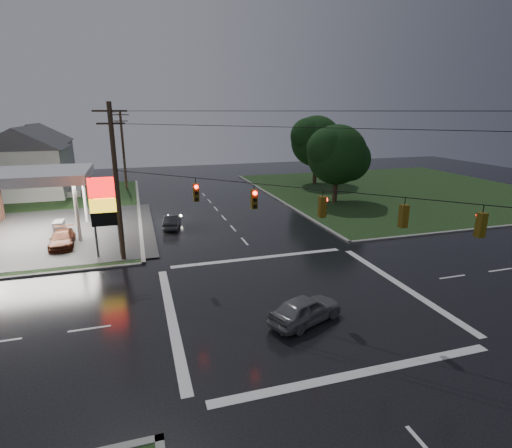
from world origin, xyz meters
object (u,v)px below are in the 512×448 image
object	(u,v)px
tree_ne_near	(338,155)
utility_pole_n	(123,149)
car_north	(172,221)
house_far	(38,152)
car_crossing	(305,309)
car_pump	(62,239)
pylon_sign	(104,204)
tree_ne_far	(317,141)
house_near	(26,162)
utility_pole_nw	(116,182)

from	to	relation	value
tree_ne_near	utility_pole_n	bearing A→B (deg)	145.90
car_north	house_far	bearing A→B (deg)	-50.52
car_crossing	car_pump	size ratio (longest dim) A/B	0.96
car_north	car_crossing	size ratio (longest dim) A/B	0.90
house_far	car_crossing	xyz separation A→B (m)	(21.46, -50.49, -3.70)
house_far	car_north	distance (m)	35.57
pylon_sign	tree_ne_far	xyz separation A→B (m)	(27.65, 23.49, 2.17)
car_north	tree_ne_far	bearing A→B (deg)	-131.11
house_near	tree_ne_far	distance (m)	38.19
house_far	car_pump	bearing A→B (deg)	-77.13
tree_ne_near	car_pump	bearing A→B (deg)	-164.24
utility_pole_nw	tree_ne_far	world-z (taller)	utility_pole_nw
house_near	tree_ne_far	bearing A→B (deg)	-3.01
car_crossing	house_near	bearing A→B (deg)	5.34
car_pump	pylon_sign	bearing A→B (deg)	-46.36
house_near	car_north	bearing A→B (deg)	-50.90
tree_ne_far	tree_ne_near	bearing A→B (deg)	-104.07
utility_pole_n	car_pump	bearing A→B (deg)	-101.04
tree_ne_far	car_crossing	size ratio (longest dim) A/B	2.36
car_pump	car_crossing	bearing A→B (deg)	-53.12
tree_ne_near	car_north	xyz separation A→B (m)	(-19.47, -5.21, -4.94)
house_near	tree_ne_far	size ratio (longest dim) A/B	1.13
utility_pole_nw	car_north	bearing A→B (deg)	60.21
utility_pole_nw	car_crossing	distance (m)	15.81
house_near	tree_ne_near	world-z (taller)	tree_ne_near
utility_pole_n	tree_ne_near	world-z (taller)	utility_pole_n
pylon_sign	car_north	size ratio (longest dim) A/B	1.60
utility_pole_nw	tree_ne_near	world-z (taller)	utility_pole_nw
pylon_sign	tree_ne_far	bearing A→B (deg)	40.35
utility_pole_nw	car_pump	xyz separation A→B (m)	(-4.68, 4.50, -5.09)
pylon_sign	house_near	world-z (taller)	house_near
tree_ne_far	car_pump	world-z (taller)	tree_ne_far
pylon_sign	car_pump	xyz separation A→B (m)	(-3.68, 3.50, -3.38)
utility_pole_nw	tree_ne_far	bearing A→B (deg)	42.59
pylon_sign	car_crossing	world-z (taller)	pylon_sign
tree_ne_far	car_crossing	xyz separation A→B (m)	(-17.64, -36.48, -5.47)
house_near	car_pump	size ratio (longest dim) A/B	2.56
house_far	utility_pole_n	bearing A→B (deg)	-38.77
car_north	car_crossing	xyz separation A→B (m)	(4.84, -19.27, 0.09)
pylon_sign	house_far	world-z (taller)	house_far
utility_pole_n	car_crossing	size ratio (longest dim) A/B	2.53
tree_ne_far	utility_pole_nw	bearing A→B (deg)	-137.41
house_far	car_pump	world-z (taller)	house_far
utility_pole_n	house_far	size ratio (longest dim) A/B	0.95
pylon_sign	tree_ne_far	size ratio (longest dim) A/B	0.61
house_near	car_north	world-z (taller)	house_near
utility_pole_n	house_near	world-z (taller)	utility_pole_n
house_near	car_crossing	xyz separation A→B (m)	(20.46, -38.49, -3.70)
pylon_sign	car_crossing	bearing A→B (deg)	-52.39
tree_ne_near	car_north	size ratio (longest dim) A/B	2.39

